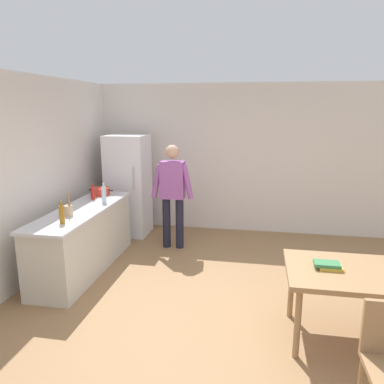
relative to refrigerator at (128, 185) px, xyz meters
The scene contains 13 objects.
ground_plane 3.19m from the refrigerator, 51.63° to the right, with size 14.00×14.00×0.00m, color #936D47.
wall_back 2.04m from the refrigerator, 17.53° to the left, with size 6.40×0.12×2.70m, color silver.
wall_left 2.35m from the refrigerator, 107.65° to the right, with size 0.12×5.60×2.70m, color silver.
kitchen_counter 1.66m from the refrigerator, 93.58° to the right, with size 0.64×2.20×0.90m.
refrigerator is the anchor object (origin of this frame).
person 1.10m from the refrigerator, 30.23° to the right, with size 0.70×0.22×1.70m.
dining_table 4.27m from the refrigerator, 39.29° to the right, with size 1.40×0.90×0.75m.
cooking_pot 0.81m from the refrigerator, 102.50° to the right, with size 0.40×0.28×0.12m.
utensil_jar 1.97m from the refrigerator, 92.77° to the right, with size 0.11×0.11×0.32m.
bottle_water_clear 1.26m from the refrigerator, 86.31° to the right, with size 0.07×0.07×0.30m.
bottle_sauce_red 1.10m from the refrigerator, 99.16° to the right, with size 0.06×0.06×0.24m.
bottle_oil_amber 2.28m from the refrigerator, 90.29° to the right, with size 0.06×0.06×0.28m.
book_stack 4.03m from the refrigerator, 42.00° to the right, with size 0.26×0.16×0.06m.
Camera 1 is at (0.39, -3.76, 2.26)m, focal length 34.33 mm.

